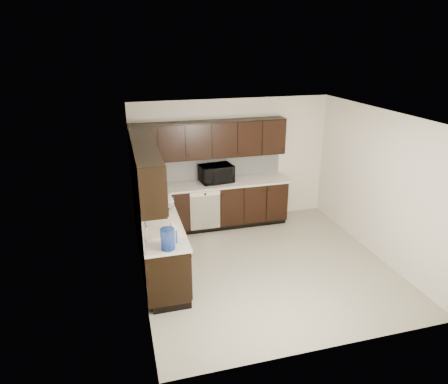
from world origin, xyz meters
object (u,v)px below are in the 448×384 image
object	(u,v)px
sink	(162,230)
toaster_oven	(150,182)
microwave	(216,174)
blue_pitcher	(168,239)
storage_bin	(158,204)

from	to	relation	value
sink	toaster_oven	size ratio (longest dim) A/B	2.25
microwave	sink	bearing A→B (deg)	-134.10
microwave	blue_pitcher	world-z (taller)	microwave
sink	toaster_oven	distance (m)	1.74
sink	microwave	bearing A→B (deg)	53.63
sink	blue_pitcher	distance (m)	0.72
microwave	blue_pitcher	size ratio (longest dim) A/B	2.13
microwave	toaster_oven	size ratio (longest dim) A/B	1.69
sink	toaster_oven	xyz separation A→B (m)	(0.01, 1.73, 0.17)
toaster_oven	blue_pitcher	size ratio (longest dim) A/B	1.26
sink	storage_bin	size ratio (longest dim) A/B	1.86
microwave	storage_bin	bearing A→B (deg)	-147.27
toaster_oven	blue_pitcher	distance (m)	2.42
toaster_oven	storage_bin	distance (m)	1.05
microwave	toaster_oven	world-z (taller)	microwave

